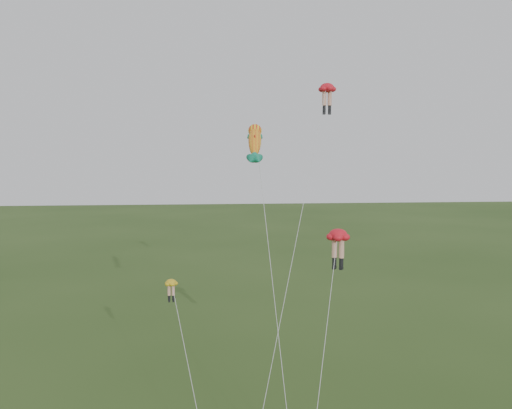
{
  "coord_description": "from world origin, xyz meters",
  "views": [
    {
      "loc": [
        -2.58,
        -28.99,
        16.54
      ],
      "look_at": [
        0.73,
        6.0,
        13.25
      ],
      "focal_mm": 40.0,
      "sensor_mm": 36.0,
      "label": 1
    }
  ],
  "objects": [
    {
      "name": "legs_kite_red_high",
      "position": [
        6.34,
        11.86,
        20.5
      ],
      "size": [
        7.53,
        14.38,
        21.47
      ],
      "rotation": [
        0.0,
        0.0,
        0.02
      ],
      "color": "red",
      "rests_on": "ground"
    },
    {
      "name": "legs_kite_red_mid",
      "position": [
        5.46,
        4.07,
        11.21
      ],
      "size": [
        4.25,
        8.55,
        11.93
      ],
      "rotation": [
        0.0,
        0.0,
        -0.57
      ],
      "color": "red",
      "rests_on": "ground"
    },
    {
      "name": "legs_kite_yellow",
      "position": [
        -4.37,
        4.9,
        7.91
      ],
      "size": [
        2.76,
        7.51,
        8.81
      ],
      "rotation": [
        0.0,
        0.0,
        0.03
      ],
      "color": "gold",
      "rests_on": "ground"
    },
    {
      "name": "fish_kite",
      "position": [
        0.7,
        6.31,
        17.12
      ],
      "size": [
        1.9,
        10.18,
        18.5
      ],
      "rotation": [
        0.74,
        0.0,
        -0.1
      ],
      "color": "yellow",
      "rests_on": "ground"
    }
  ]
}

